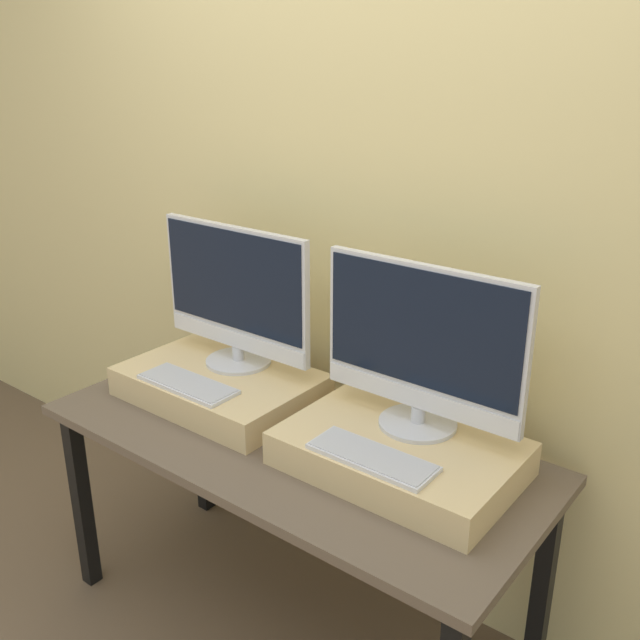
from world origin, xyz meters
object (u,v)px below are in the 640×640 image
at_px(monitor_right, 422,346).
at_px(keyboard_right, 372,457).
at_px(monitor_left, 235,295).
at_px(keyboard_left, 188,384).

bearing_deg(monitor_right, keyboard_right, -90.00).
bearing_deg(monitor_left, keyboard_right, -18.03).
distance_m(monitor_left, keyboard_left, 0.32).
xyz_separation_m(keyboard_left, keyboard_right, (0.69, 0.00, 0.00)).
xyz_separation_m(monitor_left, keyboard_right, (0.69, -0.23, -0.23)).
height_order(monitor_left, keyboard_right, monitor_left).
relative_size(monitor_left, keyboard_left, 1.76).
height_order(monitor_left, keyboard_left, monitor_left).
distance_m(monitor_left, monitor_right, 0.69).
bearing_deg(monitor_left, keyboard_left, -90.00).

